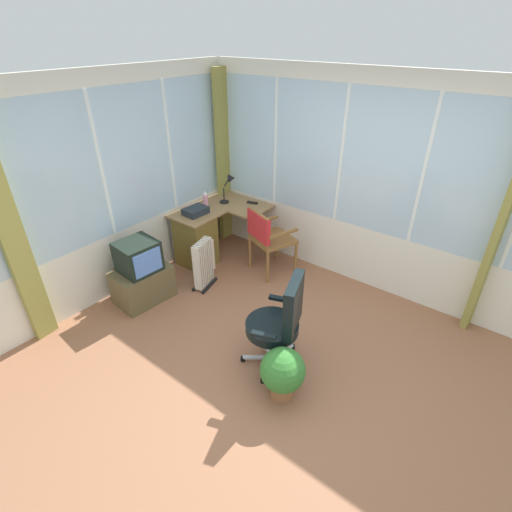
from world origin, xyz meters
TOP-DOWN VIEW (x-y plane):
  - ground at (0.00, 0.00)m, footprint 4.83×5.63m
  - north_window_panel at (0.00, 2.35)m, footprint 3.83×0.07m
  - east_window_panel at (1.94, -0.00)m, footprint 0.07×4.63m
  - curtain_north_left at (-1.05, 2.27)m, footprint 0.23×0.09m
  - curtain_corner at (1.81, 2.22)m, footprint 0.22×0.07m
  - curtain_east_far at (1.86, -1.27)m, footprint 0.23×0.09m
  - desk at (1.02, 2.00)m, footprint 1.17×0.94m
  - desk_lamp at (1.61, 1.92)m, footprint 0.24×0.21m
  - tv_remote at (1.75, 1.64)m, footprint 0.08×0.16m
  - spray_bottle at (1.30, 2.10)m, footprint 0.06×0.06m
  - paper_tray at (1.01, 2.01)m, footprint 0.31×0.24m
  - wooden_armchair at (1.34, 1.12)m, footprint 0.63×0.62m
  - office_chair at (0.12, 0.04)m, footprint 0.63×0.56m
  - tv_on_stand at (-0.01, 1.92)m, footprint 0.68×0.49m
  - space_heater at (0.65, 1.54)m, footprint 0.41×0.25m
  - potted_plant at (-0.18, -0.19)m, footprint 0.40×0.40m

SIDE VIEW (x-z plane):
  - ground at x=0.00m, z-range -0.06..0.00m
  - potted_plant at x=-0.18m, z-range 0.04..0.55m
  - space_heater at x=0.65m, z-range 0.00..0.64m
  - tv_on_stand at x=-0.01m, z-range -0.05..0.73m
  - desk at x=1.02m, z-range 0.03..0.75m
  - office_chair at x=0.12m, z-range 0.06..1.05m
  - wooden_armchair at x=1.34m, z-range 0.13..1.02m
  - tv_remote at x=1.75m, z-range 0.72..0.74m
  - paper_tray at x=1.01m, z-range 0.72..0.81m
  - spray_bottle at x=1.30m, z-range 0.72..0.93m
  - desk_lamp at x=1.61m, z-range 0.79..1.19m
  - curtain_north_left at x=-1.05m, z-range 0.00..2.41m
  - curtain_corner at x=1.81m, z-range 0.00..2.41m
  - curtain_east_far at x=1.86m, z-range 0.00..2.41m
  - north_window_panel at x=0.00m, z-range 0.00..2.51m
  - east_window_panel at x=1.94m, z-range 0.00..2.51m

